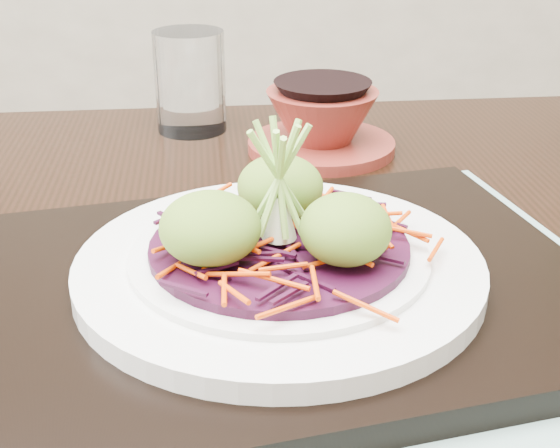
{
  "coord_description": "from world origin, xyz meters",
  "views": [
    {
      "loc": [
        0.1,
        -0.4,
        1.01
      ],
      "look_at": [
        0.09,
        0.04,
        0.8
      ],
      "focal_mm": 50.0,
      "sensor_mm": 36.0,
      "label": 1
    }
  ],
  "objects_px": {
    "serving_tray": "(279,290)",
    "white_plate": "(279,266)",
    "water_glass": "(190,82)",
    "dining_table": "(290,404)",
    "terracotta_bowl_set": "(322,124)"
  },
  "relations": [
    {
      "from": "serving_tray",
      "to": "white_plate",
      "type": "distance_m",
      "value": 0.02
    },
    {
      "from": "water_glass",
      "to": "dining_table",
      "type": "bearing_deg",
      "value": -71.52
    },
    {
      "from": "serving_tray",
      "to": "water_glass",
      "type": "relative_size",
      "value": 3.8
    },
    {
      "from": "water_glass",
      "to": "white_plate",
      "type": "bearing_deg",
      "value": -74.19
    },
    {
      "from": "serving_tray",
      "to": "dining_table",
      "type": "bearing_deg",
      "value": 60.34
    },
    {
      "from": "serving_tray",
      "to": "terracotta_bowl_set",
      "type": "height_order",
      "value": "terracotta_bowl_set"
    },
    {
      "from": "white_plate",
      "to": "water_glass",
      "type": "xyz_separation_m",
      "value": [
        -0.1,
        0.34,
        0.02
      ]
    },
    {
      "from": "water_glass",
      "to": "terracotta_bowl_set",
      "type": "bearing_deg",
      "value": -24.76
    },
    {
      "from": "dining_table",
      "to": "water_glass",
      "type": "bearing_deg",
      "value": 101.34
    },
    {
      "from": "white_plate",
      "to": "serving_tray",
      "type": "bearing_deg",
      "value": -90.0
    },
    {
      "from": "white_plate",
      "to": "dining_table",
      "type": "bearing_deg",
      "value": 77.04
    },
    {
      "from": "serving_tray",
      "to": "water_glass",
      "type": "distance_m",
      "value": 0.36
    },
    {
      "from": "serving_tray",
      "to": "terracotta_bowl_set",
      "type": "relative_size",
      "value": 2.46
    },
    {
      "from": "dining_table",
      "to": "serving_tray",
      "type": "bearing_deg",
      "value": -110.1
    },
    {
      "from": "water_glass",
      "to": "terracotta_bowl_set",
      "type": "height_order",
      "value": "water_glass"
    }
  ]
}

